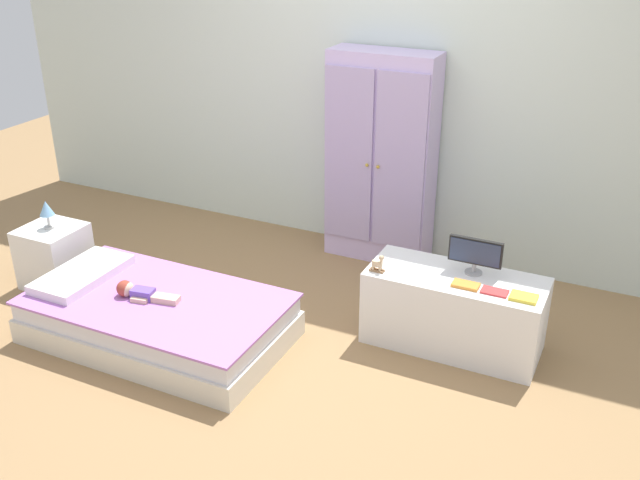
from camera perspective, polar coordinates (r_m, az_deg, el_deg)
ground_plane at (r=4.25m, az=-3.10°, el=-8.68°), size 10.00×10.00×0.02m
back_wall at (r=5.07m, az=5.30°, el=13.63°), size 6.40×0.05×2.70m
bed at (r=4.37m, az=-12.71°, el=-6.08°), size 1.51×0.85×0.27m
pillow at (r=4.63m, az=-18.37°, el=-2.59°), size 0.32×0.61×0.06m
doll at (r=4.32m, az=-14.40°, el=-3.99°), size 0.39×0.15×0.10m
nightstand at (r=5.14m, az=-20.34°, el=-1.20°), size 0.37×0.37×0.42m
table_lamp at (r=5.01m, az=-20.92°, el=2.27°), size 0.09×0.09×0.19m
wardrobe at (r=5.03m, az=4.86°, el=6.44°), size 0.74×0.32×1.49m
tv_stand at (r=4.23m, az=10.59°, el=-5.56°), size 1.00×0.43×0.46m
tv_monitor at (r=4.11m, az=12.23°, el=-1.04°), size 0.30×0.10×0.21m
rocking_horse_toy at (r=4.08m, az=4.65°, el=-1.91°), size 0.09×0.04×0.11m
book_orange at (r=4.01m, az=11.50°, el=-3.52°), size 0.15×0.09×0.02m
book_red at (r=3.99m, az=13.71°, el=-4.01°), size 0.14×0.09×0.01m
book_yellow at (r=3.97m, az=15.89°, el=-4.40°), size 0.14×0.11×0.02m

